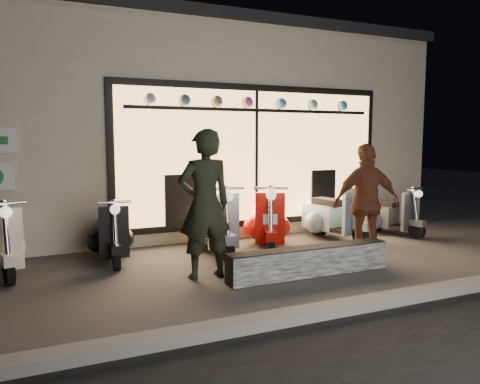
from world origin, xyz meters
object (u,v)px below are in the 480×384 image
at_px(scooter_silver, 213,225).
at_px(man, 205,204).
at_px(woman, 366,203).
at_px(scooter_red, 267,222).
at_px(graffiti_barrier, 309,261).

xyz_separation_m(scooter_silver, man, (-0.65, -1.39, 0.56)).
relative_size(man, woman, 1.11).
xyz_separation_m(scooter_red, woman, (0.94, -1.47, 0.47)).
bearing_deg(graffiti_barrier, man, 160.06).
bearing_deg(scooter_red, graffiti_barrier, -75.50).
height_order(scooter_red, woman, woman).
relative_size(scooter_silver, scooter_red, 1.04).
distance_m(scooter_red, man, 2.16).
distance_m(scooter_red, woman, 1.81).
xyz_separation_m(man, woman, (2.56, -0.16, -0.10)).
bearing_deg(graffiti_barrier, scooter_red, 81.17).
relative_size(graffiti_barrier, scooter_red, 1.63).
xyz_separation_m(graffiti_barrier, woman, (1.21, 0.33, 0.70)).
bearing_deg(scooter_red, scooter_silver, -161.52).
distance_m(man, woman, 2.56).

